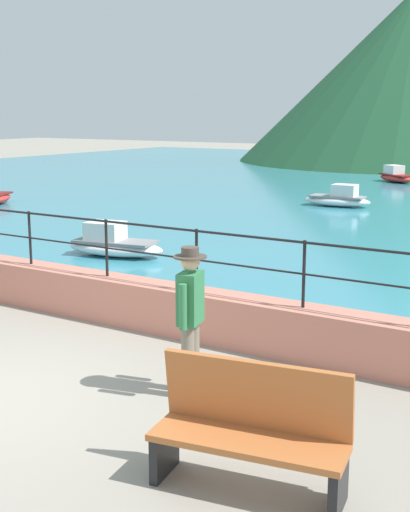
{
  "coord_description": "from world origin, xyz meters",
  "views": [
    {
      "loc": [
        6.13,
        -4.97,
        3.23
      ],
      "look_at": [
        0.66,
        3.7,
        1.1
      ],
      "focal_mm": 48.79,
      "sensor_mm": 36.0,
      "label": 1
    }
  ],
  "objects": [
    {
      "name": "promenade_wall",
      "position": [
        0.0,
        3.2,
        0.35
      ],
      "size": [
        20.0,
        0.56,
        0.7
      ],
      "primitive_type": "cube",
      "color": "tan",
      "rests_on": "ground"
    },
    {
      "name": "bench_far",
      "position": [
        3.5,
        -0.04,
        0.56
      ],
      "size": [
        1.77,
        0.83,
        1.13
      ],
      "color": "#B76633",
      "rests_on": "ground"
    },
    {
      "name": "boat_6",
      "position": [
        -3.76,
        6.88,
        0.33
      ],
      "size": [
        2.43,
        1.33,
        0.76
      ],
      "color": "white",
      "rests_on": "lake_water"
    },
    {
      "name": "railing",
      "position": [
        0.0,
        3.2,
        1.32
      ],
      "size": [
        18.44,
        0.04,
        0.9
      ],
      "color": "black",
      "rests_on": "promenade_wall"
    },
    {
      "name": "person_walking",
      "position": [
        1.93,
        1.38,
        0.98
      ],
      "size": [
        0.38,
        0.56,
        1.75
      ],
      "color": "slate",
      "rests_on": "ground"
    },
    {
      "name": "boat_0",
      "position": [
        -2.62,
        17.49,
        0.33
      ],
      "size": [
        2.35,
        1.03,
        0.76
      ],
      "color": "white",
      "rests_on": "lake_water"
    },
    {
      "name": "boat_7",
      "position": [
        -3.53,
        26.9,
        0.33
      ],
      "size": [
        2.36,
        2.13,
        0.76
      ],
      "color": "red",
      "rests_on": "lake_water"
    }
  ]
}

